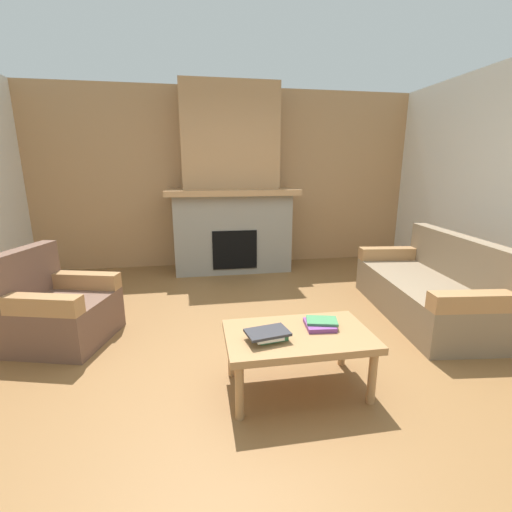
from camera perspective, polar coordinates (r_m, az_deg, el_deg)
ground at (r=3.09m, az=1.40°, el=-15.40°), size 9.00×9.00×0.00m
wall_back_wood_panel at (r=5.66m, az=-4.52°, el=12.38°), size 6.00×0.12×2.70m
fireplace at (r=5.30m, az=-4.09°, el=10.25°), size 1.90×0.82×2.70m
couch at (r=4.12m, az=26.66°, el=-4.90°), size 1.04×1.88×0.85m
armchair at (r=3.61m, az=-29.73°, el=-7.72°), size 0.94×0.94×0.85m
coffee_table at (r=2.49m, az=6.92°, el=-13.51°), size 1.00×0.60×0.43m
book_stack_near_edge at (r=2.34m, az=2.03°, el=-12.69°), size 0.30×0.23×0.07m
book_stack_center at (r=2.56m, az=10.48°, el=-10.84°), size 0.25×0.22×0.05m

